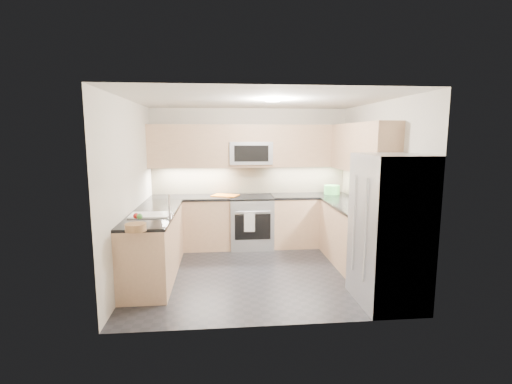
{
  "coord_description": "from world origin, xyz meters",
  "views": [
    {
      "loc": [
        -0.53,
        -5.26,
        2.01
      ],
      "look_at": [
        0.0,
        0.35,
        1.15
      ],
      "focal_mm": 26.0,
      "sensor_mm": 36.0,
      "label": 1
    }
  ],
  "objects_px": {
    "gas_range": "(251,222)",
    "microwave": "(250,153)",
    "refrigerator": "(389,230)",
    "fruit_basket": "(136,227)",
    "utensil_bowl": "(332,190)",
    "cutting_board": "(225,195)"
  },
  "relations": [
    {
      "from": "fruit_basket",
      "to": "refrigerator",
      "type": "bearing_deg",
      "value": -1.6
    },
    {
      "from": "cutting_board",
      "to": "microwave",
      "type": "bearing_deg",
      "value": 9.47
    },
    {
      "from": "refrigerator",
      "to": "gas_range",
      "type": "bearing_deg",
      "value": 120.88
    },
    {
      "from": "microwave",
      "to": "refrigerator",
      "type": "xyz_separation_m",
      "value": [
        1.45,
        -2.55,
        -0.8
      ]
    },
    {
      "from": "microwave",
      "to": "utensil_bowl",
      "type": "xyz_separation_m",
      "value": [
        1.5,
        -0.07,
        -0.68
      ]
    },
    {
      "from": "utensil_bowl",
      "to": "fruit_basket",
      "type": "height_order",
      "value": "utensil_bowl"
    },
    {
      "from": "utensil_bowl",
      "to": "cutting_board",
      "type": "bearing_deg",
      "value": -179.75
    },
    {
      "from": "microwave",
      "to": "utensil_bowl",
      "type": "bearing_deg",
      "value": -2.62
    },
    {
      "from": "refrigerator",
      "to": "fruit_basket",
      "type": "relative_size",
      "value": 7.64
    },
    {
      "from": "gas_range",
      "to": "refrigerator",
      "type": "distance_m",
      "value": 2.86
    },
    {
      "from": "microwave",
      "to": "fruit_basket",
      "type": "xyz_separation_m",
      "value": [
        -1.5,
        -2.47,
        -0.72
      ]
    },
    {
      "from": "refrigerator",
      "to": "utensil_bowl",
      "type": "height_order",
      "value": "refrigerator"
    },
    {
      "from": "microwave",
      "to": "fruit_basket",
      "type": "distance_m",
      "value": 2.98
    },
    {
      "from": "microwave",
      "to": "refrigerator",
      "type": "distance_m",
      "value": 3.04
    },
    {
      "from": "refrigerator",
      "to": "cutting_board",
      "type": "relative_size",
      "value": 4.08
    },
    {
      "from": "utensil_bowl",
      "to": "cutting_board",
      "type": "distance_m",
      "value": 1.96
    },
    {
      "from": "gas_range",
      "to": "microwave",
      "type": "height_order",
      "value": "microwave"
    },
    {
      "from": "gas_range",
      "to": "fruit_basket",
      "type": "xyz_separation_m",
      "value": [
        -1.5,
        -2.34,
        0.53
      ]
    },
    {
      "from": "refrigerator",
      "to": "cutting_board",
      "type": "xyz_separation_m",
      "value": [
        -1.91,
        2.47,
        0.05
      ]
    },
    {
      "from": "utensil_bowl",
      "to": "microwave",
      "type": "bearing_deg",
      "value": 177.38
    },
    {
      "from": "refrigerator",
      "to": "utensil_bowl",
      "type": "bearing_deg",
      "value": 88.85
    },
    {
      "from": "gas_range",
      "to": "fruit_basket",
      "type": "relative_size",
      "value": 3.86
    }
  ]
}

